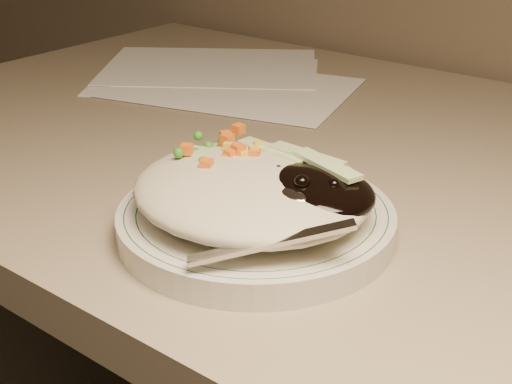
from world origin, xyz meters
The scene contains 5 objects.
desk centered at (0.00, 1.38, 0.54)m, with size 1.40×0.70×0.74m.
plate centered at (-0.08, 1.19, 0.75)m, with size 0.22×0.22×0.02m, color silver.
plate_rim centered at (-0.08, 1.19, 0.76)m, with size 0.21×0.21×0.00m.
meal centered at (-0.07, 1.18, 0.78)m, with size 0.21×0.19×0.05m.
papers centered at (-0.40, 1.51, 0.74)m, with size 0.44×0.37×0.00m.
Camera 1 is at (0.23, 0.79, 1.01)m, focal length 50.00 mm.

